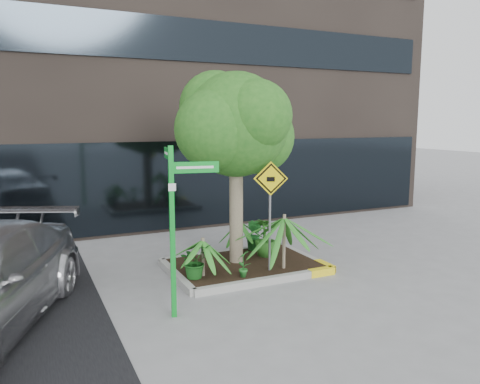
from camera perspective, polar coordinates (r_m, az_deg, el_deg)
name	(u,v)px	position (r m, az deg, el deg)	size (l,w,h in m)	color
ground	(242,274)	(10.28, 0.28, -9.99)	(80.00, 80.00, 0.00)	gray
building	(153,3)	(18.40, -10.52, 21.75)	(18.00, 8.00, 15.00)	#2D2621
planter	(246,265)	(10.58, 0.78, -8.87)	(3.35, 2.36, 0.15)	#9E9E99
tree	(236,125)	(10.21, -0.53, 8.19)	(2.92, 2.59, 4.39)	gray
palm_front	(284,218)	(9.96, 5.43, -3.15)	(1.33, 1.33, 1.48)	gray
palm_left	(203,240)	(9.53, -4.56, -5.89)	(0.90, 0.90, 1.00)	gray
palm_back	(240,222)	(11.30, -0.01, -3.66)	(0.87, 0.87, 0.97)	gray
shrub_a	(195,261)	(9.54, -5.54, -8.40)	(0.62, 0.62, 0.69)	#175018
shrub_b	(266,237)	(10.99, 3.13, -5.52)	(0.50, 0.50, 0.90)	#28661E
shrub_c	(243,263)	(9.57, 0.41, -8.65)	(0.30, 0.30, 0.58)	#206924
shrub_d	(254,235)	(11.46, 1.75, -5.21)	(0.43, 0.43, 0.78)	#1E6926
street_sign_post	(175,212)	(7.82, -7.95, -2.46)	(0.85, 0.93, 2.90)	#0D9627
cattle_sign	(270,197)	(9.72, 3.72, -0.65)	(0.66, 0.31, 2.32)	slate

